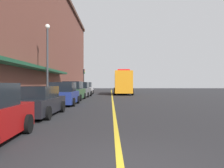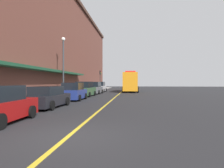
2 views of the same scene
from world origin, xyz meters
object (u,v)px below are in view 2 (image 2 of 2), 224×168
object	(u,v)px
parked_car_4	(95,88)
parking_meter_2	(61,90)
utility_truck	(131,82)
parking_meter_1	(72,88)
parked_car_3	(85,89)
parked_car_5	(100,87)
parked_car_2	(73,92)
parked_car_1	(48,97)
parking_meter_3	(81,88)
traffic_light_near	(100,76)
parking_meter_0	(95,86)
street_lamp_left	(63,60)

from	to	relation	value
parked_car_4	parking_meter_2	size ratio (longest dim) A/B	3.35
utility_truck	parking_meter_1	xyz separation A→B (m)	(-7.09, -14.01, -0.74)
parked_car_3	utility_truck	size ratio (longest dim) A/B	0.52
parked_car_5	parked_car_2	bearing A→B (deg)	-179.79
parked_car_1	parking_meter_3	distance (m)	14.49
parked_car_3	utility_truck	world-z (taller)	utility_truck
parked_car_5	parking_meter_3	world-z (taller)	parked_car_5
parking_meter_3	traffic_light_near	bearing A→B (deg)	89.79
parking_meter_2	traffic_light_near	xyz separation A→B (m)	(0.06, 24.93, 2.10)
parking_meter_0	parking_meter_2	size ratio (longest dim) A/B	1.00
parked_car_5	utility_truck	distance (m)	5.93
parking_meter_3	utility_truck	bearing A→B (deg)	54.78
parked_car_2	parking_meter_1	world-z (taller)	parked_car_2
parked_car_1	parked_car_3	world-z (taller)	parked_car_3
parked_car_2	parking_meter_2	bearing A→B (deg)	74.73
parked_car_4	parking_meter_2	world-z (taller)	parked_car_4
parking_meter_2	parked_car_5	bearing A→B (deg)	85.34
parked_car_2	parked_car_5	size ratio (longest dim) A/B	0.88
parking_meter_2	street_lamp_left	bearing A→B (deg)	103.59
parked_car_1	street_lamp_left	world-z (taller)	street_lamp_left
parking_meter_2	parked_car_2	bearing A→B (deg)	-14.90
parked_car_3	parking_meter_3	bearing A→B (deg)	26.79
parked_car_4	parked_car_5	world-z (taller)	parked_car_5
parking_meter_0	traffic_light_near	distance (m)	6.71
parking_meter_1	parked_car_5	bearing A→B (deg)	83.89
traffic_light_near	parking_meter_1	bearing A→B (deg)	-90.17
parked_car_3	parked_car_4	world-z (taller)	parked_car_3
parking_meter_0	street_lamp_left	xyz separation A→B (m)	(-0.60, -16.08, 3.34)
parked_car_1	parked_car_2	bearing A→B (deg)	0.27
parked_car_3	parking_meter_0	bearing A→B (deg)	7.14
parking_meter_3	traffic_light_near	size ratio (longest dim) A/B	0.31
street_lamp_left	traffic_light_near	size ratio (longest dim) A/B	1.61
parked_car_1	parking_meter_0	bearing A→B (deg)	4.14
street_lamp_left	parked_car_5	bearing A→B (deg)	82.16
parked_car_1	utility_truck	size ratio (longest dim) A/B	0.50
parking_meter_2	utility_truck	bearing A→B (deg)	68.52
parked_car_5	parking_meter_2	distance (m)	16.80
parking_meter_1	parking_meter_2	bearing A→B (deg)	-90.00
parking_meter_0	parking_meter_2	xyz separation A→B (m)	(0.00, -18.56, 0.00)
utility_truck	street_lamp_left	bearing A→B (deg)	-25.45
parked_car_4	traffic_light_near	bearing A→B (deg)	7.60
street_lamp_left	parked_car_1	bearing A→B (deg)	-77.30
parking_meter_3	parked_car_5	bearing A→B (deg)	81.16
parked_car_4	parking_meter_3	bearing A→B (deg)	154.65
parked_car_4	parking_meter_2	distance (m)	10.95
parking_meter_0	parking_meter_1	size ratio (longest dim) A/B	1.00
parking_meter_3	street_lamp_left	world-z (taller)	street_lamp_left
parking_meter_1	parking_meter_3	world-z (taller)	same
parked_car_2	parking_meter_1	size ratio (longest dim) A/B	3.10
parked_car_5	parked_car_1	bearing A→B (deg)	179.94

